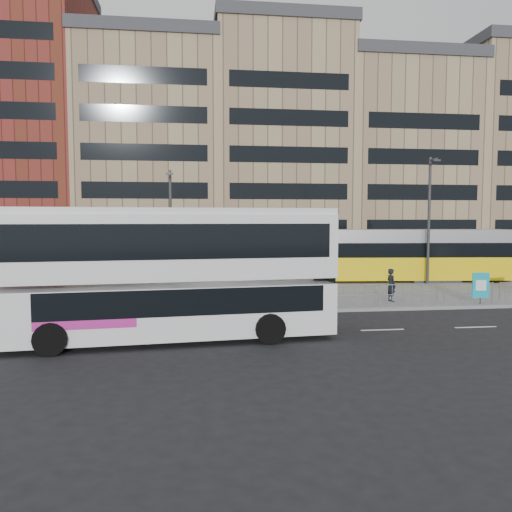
{
  "coord_description": "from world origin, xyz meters",
  "views": [
    {
      "loc": [
        -5.53,
        -22.97,
        4.45
      ],
      "look_at": [
        -1.87,
        6.0,
        2.28
      ],
      "focal_mm": 35.0,
      "sensor_mm": 36.0,
      "label": 1
    }
  ],
  "objects": [
    {
      "name": "pedestrian",
      "position": [
        4.71,
        1.76,
        1.02
      ],
      "size": [
        0.53,
        0.7,
        1.73
      ],
      "primitive_type": "imported",
      "rotation": [
        0.0,
        0.0,
        1.77
      ],
      "color": "black",
      "rests_on": "plaza"
    },
    {
      "name": "plaza",
      "position": [
        0.0,
        12.0,
        0.07
      ],
      "size": [
        64.0,
        24.0,
        0.15
      ],
      "primitive_type": "cube",
      "color": "slate",
      "rests_on": "ground"
    },
    {
      "name": "ground",
      "position": [
        0.0,
        0.0,
        0.0
      ],
      "size": [
        120.0,
        120.0,
        0.0
      ],
      "primitive_type": "plane",
      "color": "black",
      "rests_on": "ground"
    },
    {
      "name": "traffic_light_west",
      "position": [
        -6.47,
        1.1,
        2.12
      ],
      "size": [
        0.17,
        0.21,
        3.1
      ],
      "rotation": [
        0.0,
        0.0,
        0.04
      ],
      "color": "#2D2D30",
      "rests_on": "plaza"
    },
    {
      "name": "double_decker_bus",
      "position": [
        -6.46,
        -4.57,
        2.62
      ],
      "size": [
        12.3,
        3.87,
        4.84
      ],
      "rotation": [
        0.0,
        0.0,
        0.09
      ],
      "color": "white",
      "rests_on": "ground"
    },
    {
      "name": "lamp_post_west",
      "position": [
        -6.99,
        10.52,
        4.27
      ],
      "size": [
        0.45,
        1.04,
        7.5
      ],
      "color": "#2D2D30",
      "rests_on": "plaza"
    },
    {
      "name": "building_row",
      "position": [
        1.55,
        34.27,
        12.91
      ],
      "size": [
        70.4,
        18.4,
        31.2
      ],
      "color": "maroon",
      "rests_on": "ground"
    },
    {
      "name": "ad_panel",
      "position": [
        8.88,
        0.4,
        1.09
      ],
      "size": [
        0.86,
        0.14,
        1.6
      ],
      "rotation": [
        0.0,
        0.0,
        -0.09
      ],
      "color": "#2D2D30",
      "rests_on": "plaza"
    },
    {
      "name": "road_markings",
      "position": [
        1.0,
        -4.0,
        0.01
      ],
      "size": [
        62.0,
        0.12,
        0.01
      ],
      "primitive_type": "cube",
      "color": "white",
      "rests_on": "ground"
    },
    {
      "name": "pedestrian_barrier",
      "position": [
        2.0,
        0.5,
        0.98
      ],
      "size": [
        32.07,
        0.07,
        1.1
      ],
      "color": "#9A9CA2",
      "rests_on": "plaza"
    },
    {
      "name": "tram",
      "position": [
        1.23,
        10.78,
        1.94
      ],
      "size": [
        30.48,
        5.67,
        3.58
      ],
      "rotation": [
        0.0,
        0.0,
        -0.09
      ],
      "color": "yellow",
      "rests_on": "plaza"
    },
    {
      "name": "lamp_post_east",
      "position": [
        9.87,
        8.11,
        4.69
      ],
      "size": [
        0.45,
        1.04,
        8.32
      ],
      "color": "#2D2D30",
      "rests_on": "plaza"
    },
    {
      "name": "kerb",
      "position": [
        0.0,
        0.05,
        0.07
      ],
      "size": [
        64.0,
        0.25,
        0.17
      ],
      "primitive_type": "cube",
      "color": "gray",
      "rests_on": "ground"
    }
  ]
}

